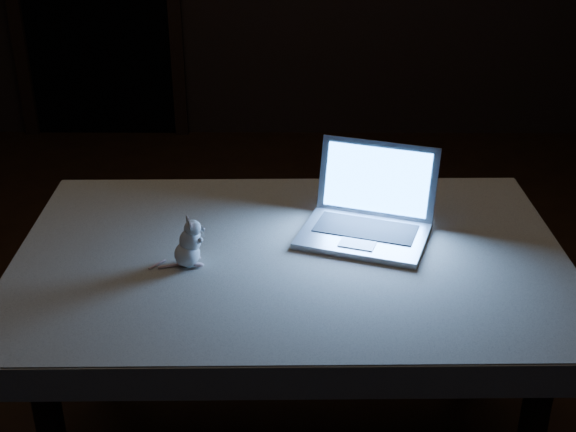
# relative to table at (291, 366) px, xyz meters

# --- Properties ---
(floor) EXTENTS (5.00, 5.00, 0.00)m
(floor) POSITION_rel_table_xyz_m (-0.11, 0.46, -0.37)
(floor) COLOR black
(floor) RESTS_ON ground
(table) EXTENTS (1.41, 0.92, 0.75)m
(table) POSITION_rel_table_xyz_m (0.00, 0.00, 0.00)
(table) COLOR black
(table) RESTS_ON floor
(tablecloth) EXTENTS (1.63, 1.23, 0.09)m
(tablecloth) POSITION_rel_table_xyz_m (-0.09, 0.04, 0.34)
(tablecloth) COLOR beige
(tablecloth) RESTS_ON table
(laptop) EXTENTS (0.42, 0.39, 0.23)m
(laptop) POSITION_rel_table_xyz_m (0.20, 0.08, 0.50)
(laptop) COLOR #AAAAAF
(laptop) RESTS_ON tablecloth
(plush_mouse) EXTENTS (0.10, 0.10, 0.13)m
(plush_mouse) POSITION_rel_table_xyz_m (-0.27, -0.07, 0.45)
(plush_mouse) COLOR silver
(plush_mouse) RESTS_ON tablecloth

